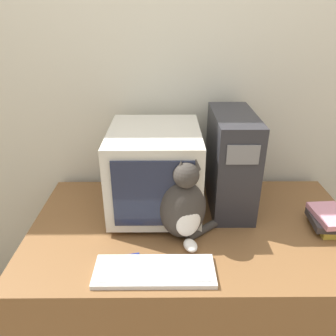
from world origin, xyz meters
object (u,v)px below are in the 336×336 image
Objects in this scene: cat at (184,206)px; keyboard at (154,271)px; pen at (121,257)px; crt_monitor at (155,170)px; book_stack at (329,220)px; computer_tower at (231,161)px.

keyboard is at bearing -135.04° from cat.
pen is at bearing -168.69° from cat.
book_stack is (0.75, -0.17, -0.16)m from crt_monitor.
crt_monitor is at bearing 167.51° from book_stack.
pen is (-0.13, 0.08, -0.01)m from keyboard.
pen is at bearing 147.23° from keyboard.
cat is (0.12, -0.21, -0.06)m from crt_monitor.
keyboard is (-0.34, -0.47, -0.22)m from computer_tower.
cat is (0.11, 0.21, 0.14)m from keyboard.
book_stack reaches higher than keyboard.
crt_monitor reaches higher than pen.
keyboard is (0.01, -0.43, -0.19)m from crt_monitor.
crt_monitor is at bearing 91.00° from keyboard.
computer_tower is 1.04× the size of keyboard.
book_stack is 1.44× the size of pen.
crt_monitor is 1.28× the size of cat.
keyboard is 3.18× the size of pen.
book_stack is at bearing -12.74° from cat.
computer_tower is 1.25× the size of cat.
crt_monitor is at bearing 70.60° from pen.
computer_tower is at bearing 39.62° from pen.
computer_tower reaches higher than crt_monitor.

